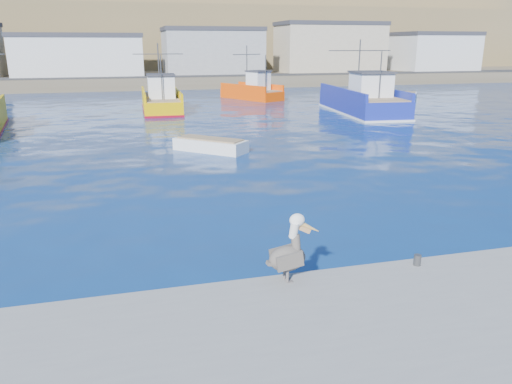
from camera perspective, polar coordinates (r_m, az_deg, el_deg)
ground at (r=16.11m, az=2.05°, el=-6.18°), size 260.00×260.00×0.00m
dock_bollards at (r=13.13m, az=8.98°, el=-8.80°), size 36.20×0.20×0.30m
far_shore at (r=123.51m, az=-13.49°, el=17.45°), size 200.00×81.00×24.00m
trawler_yellow_b at (r=49.35m, az=-10.78°, el=10.20°), size 4.75×10.09×6.35m
trawler_blue at (r=48.06m, az=12.15°, el=10.12°), size 6.04×12.92×6.68m
boat_orange at (r=59.09m, az=-0.33°, el=11.54°), size 6.30×8.41×6.03m
skiff_mid at (r=30.26m, az=-5.23°, el=5.24°), size 4.33×4.18×0.97m
skiff_far at (r=61.18m, az=17.09°, el=10.34°), size 3.82×4.56×0.97m
pelican at (r=12.52m, az=3.83°, el=-6.93°), size 1.42×0.63×1.75m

